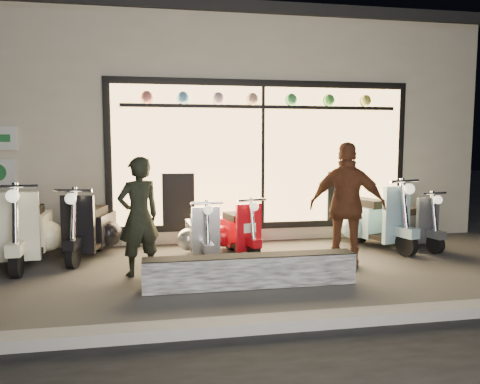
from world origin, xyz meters
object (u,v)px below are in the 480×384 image
Objects in this scene: scooter_red at (236,231)px; woman at (347,206)px; man at (139,216)px; graffiti_barrier at (251,271)px; scooter_silver at (201,234)px.

woman reaches higher than scooter_red.
scooter_red is 1.90m from woman.
woman reaches higher than man.
scooter_red is at bearing 85.80° from graffiti_barrier.
woman is (1.38, -1.18, 0.53)m from scooter_red.
scooter_red is 1.86m from man.
man is (-1.50, -1.01, 0.43)m from scooter_red.
graffiti_barrier is 1.65× the size of man.
scooter_red is 0.71× the size of woman.
scooter_silver is 0.71× the size of woman.
man is 0.89× the size of woman.
man is (-0.90, -0.81, 0.43)m from scooter_silver.
man is 2.89m from woman.
scooter_silver is at bearing -174.36° from scooter_red.
man reaches higher than graffiti_barrier.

